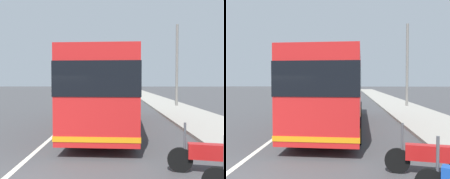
% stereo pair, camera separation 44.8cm
% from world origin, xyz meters
% --- Properties ---
extents(sidewalk_curb, '(110.00, 3.60, 0.14)m').
position_xyz_m(sidewalk_curb, '(10.00, -7.54, 0.07)').
color(sidewalk_curb, '#9E998E').
rests_on(sidewalk_curb, ground).
extents(lane_divider_line, '(110.00, 0.16, 0.01)m').
position_xyz_m(lane_divider_line, '(10.00, 0.00, 0.00)').
color(lane_divider_line, silver).
rests_on(lane_divider_line, ground).
extents(coach_bus, '(10.57, 3.10, 3.43)m').
position_xyz_m(coach_bus, '(7.97, -2.30, 1.94)').
color(coach_bus, red).
rests_on(coach_bus, ground).
extents(motorcycle_angled, '(0.48, 2.11, 1.26)m').
position_xyz_m(motorcycle_angled, '(1.76, -4.97, 0.47)').
color(motorcycle_angled, black).
rests_on(motorcycle_angled, ground).
extents(car_far_distant, '(4.02, 1.95, 1.46)m').
position_xyz_m(car_far_distant, '(18.29, -2.10, 0.70)').
color(car_far_distant, black).
rests_on(car_far_distant, ground).
extents(car_oncoming, '(4.18, 1.94, 1.45)m').
position_xyz_m(car_oncoming, '(44.05, 2.69, 0.69)').
color(car_oncoming, silver).
rests_on(car_oncoming, ground).
extents(utility_pole, '(0.23, 0.23, 7.41)m').
position_xyz_m(utility_pole, '(17.24, -8.10, 3.70)').
color(utility_pole, slate).
rests_on(utility_pole, ground).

